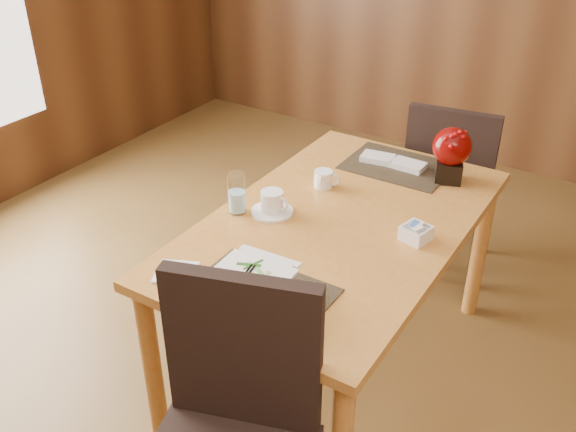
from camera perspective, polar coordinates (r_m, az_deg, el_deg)
The scene contains 13 objects.
dining_table at distance 2.53m, azimuth 4.48°, elevation -2.25°, with size 0.90×1.50×0.75m.
placemat_near at distance 2.08m, azimuth -2.61°, elevation -6.92°, with size 0.45×0.33×0.01m, color black.
placemat_far at distance 2.92m, azimuth 9.68°, elevation 4.42°, with size 0.45×0.33×0.01m, color black.
soup_setting at distance 2.04m, azimuth -3.15°, elevation -6.20°, with size 0.27×0.27×0.11m.
coffee_cup at distance 2.50m, azimuth -1.43°, elevation 1.10°, with size 0.17×0.17×0.09m.
water_glass at distance 2.49m, azimuth -4.58°, elevation 2.04°, with size 0.07×0.07×0.17m, color white.
creamer_jug at distance 2.70m, azimuth 3.16°, elevation 3.32°, with size 0.10×0.10×0.07m, color white, non-canonical shape.
sugar_caddy at distance 2.38m, azimuth 11.30°, elevation -1.50°, with size 0.09×0.09×0.06m, color white.
berry_decor at distance 2.78m, azimuth 14.32°, elevation 5.59°, with size 0.16×0.16×0.24m.
napkins_far at distance 2.91m, azimuth 9.49°, elevation 4.76°, with size 0.29×0.10×0.03m, color silver, non-canonical shape.
bread_plate at distance 2.21m, azimuth -9.93°, elevation -4.97°, with size 0.13×0.13×0.01m, color white.
near_chair at distance 1.91m, azimuth -5.03°, elevation -18.50°, with size 0.60×0.60×1.03m.
far_chair at distance 3.31m, azimuth 14.20°, elevation 3.03°, with size 0.50×0.50×0.95m.
Camera 1 is at (0.95, -1.30, 2.02)m, focal length 40.00 mm.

